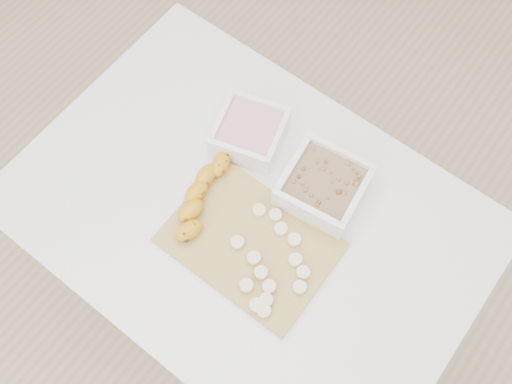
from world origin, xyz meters
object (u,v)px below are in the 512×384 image
Objects in this scene: table at (248,228)px; cutting_board at (250,243)px; bowl_yogurt at (250,132)px; bowl_granola at (323,186)px; banana at (201,197)px.

cutting_board is (0.05, -0.05, 0.10)m from table.
bowl_yogurt is (-0.11, 0.15, 0.13)m from table.
table is at bearing -53.93° from bowl_yogurt.
table is 0.22m from bowl_granola.
bowl_yogurt is at bearing 127.83° from cutting_board.
bowl_granola is 0.20m from cutting_board.
bowl_yogurt reaches higher than banana.
bowl_yogurt reaches higher than table.
cutting_board is at bearing -105.99° from bowl_granola.
bowl_granola reaches higher than table.
bowl_granola reaches higher than cutting_board.
banana is at bearing -85.80° from bowl_yogurt.
cutting_board is 1.57× the size of banana.
table is 2.95× the size of cutting_board.
bowl_granola is 0.86× the size of banana.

